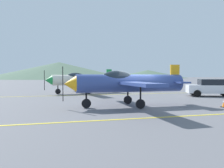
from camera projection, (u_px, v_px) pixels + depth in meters
name	position (u px, v px, depth m)	size (l,w,h in m)	color
ground_plane	(139.00, 106.00, 13.98)	(400.00, 400.00, 0.00)	slate
apron_line_near	(168.00, 117.00, 10.33)	(80.00, 0.16, 0.01)	yellow
apron_line_far	(108.00, 95.00, 22.40)	(80.00, 0.16, 0.01)	yellow
airplane_near	(126.00, 83.00, 13.78)	(7.77, 8.96, 2.69)	#33478C
airplane_mid	(81.00, 80.00, 24.12)	(7.88, 8.99, 2.69)	silver
car_sedan	(211.00, 87.00, 20.62)	(4.66, 3.33, 1.62)	white
hill_centerleft	(59.00, 70.00, 140.74)	(89.97, 89.97, 10.57)	#4C6651
hill_centerright	(148.00, 74.00, 169.68)	(60.14, 60.14, 6.15)	#4C6651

